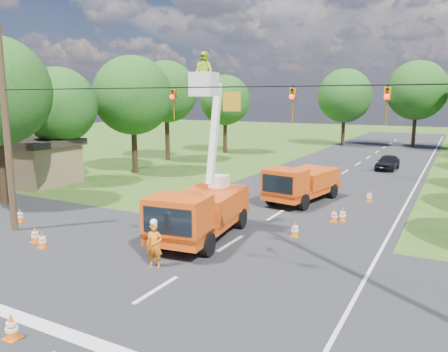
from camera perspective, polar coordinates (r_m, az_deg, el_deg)
The scene contains 26 objects.
ground at distance 31.85m, azimuth 13.46°, elevation -0.88°, with size 140.00×140.00×0.00m, color #2B4E17.
road_main at distance 31.85m, azimuth 13.46°, elevation -0.88°, with size 12.00×100.00×0.06m, color black.
road_cross at distance 15.79m, azimuth -4.32°, elevation -12.04°, with size 56.00×10.00×0.07m, color black.
stop_bar at distance 12.21m, azimuth -18.47°, elevation -19.65°, with size 9.00×0.45×0.02m, color silver.
edge_line at distance 30.93m, azimuth 23.52°, elevation -1.78°, with size 0.12×90.00×0.02m, color silver.
bucket_truck at distance 18.41m, azimuth -3.10°, elevation -3.40°, with size 3.07×6.39×7.82m.
second_truck at distance 25.45m, azimuth 10.06°, elevation -0.92°, with size 3.07×6.06×2.17m.
ground_worker at distance 15.78m, azimuth -9.09°, elevation -8.95°, with size 0.60×0.40×1.65m, color orange.
distant_car at distance 38.98m, azimuth 20.59°, elevation 1.68°, with size 1.49×3.70×1.26m, color black.
traffic_cone_0 at distance 12.64m, azimuth -26.01°, elevation -17.26°, with size 0.38×0.38×0.71m.
traffic_cone_2 at distance 19.31m, azimuth 9.26°, elevation -6.83°, with size 0.38×0.38×0.71m.
traffic_cone_3 at distance 22.13m, azimuth 15.22°, elevation -4.85°, with size 0.38×0.38×0.71m.
traffic_cone_4 at distance 19.10m, azimuth -22.64°, elevation -7.69°, with size 0.38×0.38×0.71m.
traffic_cone_5 at distance 19.92m, azimuth -23.45°, elevation -7.03°, with size 0.38×0.38×0.71m.
traffic_cone_6 at distance 23.38m, azimuth -25.08°, elevation -4.67°, with size 0.38×0.38×0.71m.
traffic_cone_7 at distance 26.60m, azimuth 18.43°, elevation -2.50°, with size 0.38×0.38×0.71m.
traffic_cone_8 at distance 21.92m, azimuth 14.19°, elevation -4.95°, with size 0.38×0.38×0.71m.
pole_left at distance 21.39m, azimuth -26.53°, elevation 5.20°, with size 0.30×0.30×9.00m.
signal_span at distance 13.53m, azimuth 3.39°, elevation 9.80°, with size 18.00×0.29×1.07m.
shed at distance 33.22m, azimuth -23.38°, elevation 1.84°, with size 5.50×4.50×3.15m.
tree_left_c at distance 32.42m, azimuth -20.80°, elevation 8.61°, with size 5.20×5.20×8.06m.
tree_left_d at distance 35.65m, azimuth -11.85°, elevation 10.24°, with size 6.20×6.20×9.24m.
tree_left_e at distance 42.28m, azimuth -7.54°, elevation 10.83°, with size 5.80×5.80×9.41m.
tree_left_f at distance 48.00m, azimuth 0.15°, elevation 9.87°, with size 5.40×5.40×8.40m.
tree_far_a at distance 56.76m, azimuth 15.50°, elevation 10.06°, with size 6.60×6.60×9.50m.
tree_far_b at distance 57.48m, azimuth 23.90°, elevation 10.19°, with size 7.00×7.00×10.32m.
Camera 1 is at (7.97, -10.26, 5.97)m, focal length 35.00 mm.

